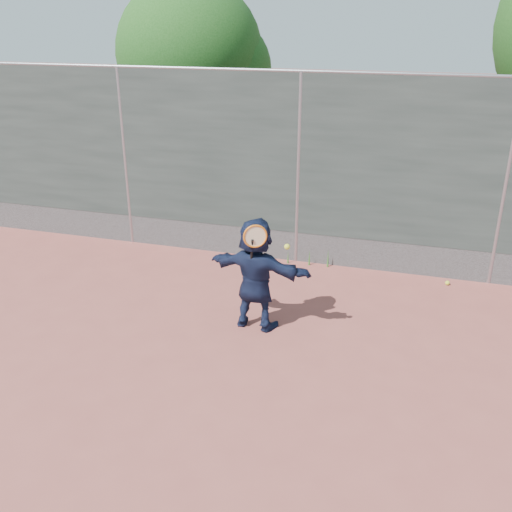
# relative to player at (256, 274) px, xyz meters

# --- Properties ---
(ground) EXTENTS (80.00, 80.00, 0.00)m
(ground) POSITION_rel_player_xyz_m (0.02, -1.25, -0.74)
(ground) COLOR #9E4C42
(ground) RESTS_ON ground
(player) EXTENTS (1.42, 0.62, 1.48)m
(player) POSITION_rel_player_xyz_m (0.00, 0.00, 0.00)
(player) COLOR #161F3D
(player) RESTS_ON ground
(ball_ground) EXTENTS (0.07, 0.07, 0.07)m
(ball_ground) POSITION_rel_player_xyz_m (2.42, 1.99, -0.71)
(ball_ground) COLOR yellow
(ball_ground) RESTS_ON ground
(fence) EXTENTS (20.00, 0.06, 3.03)m
(fence) POSITION_rel_player_xyz_m (0.02, 2.25, 0.84)
(fence) COLOR #38423D
(fence) RESTS_ON ground
(swing_action) EXTENTS (0.58, 0.20, 0.51)m
(swing_action) POSITION_rel_player_xyz_m (0.09, -0.21, 0.56)
(swing_action) COLOR orange
(swing_action) RESTS_ON ground
(tree_left) EXTENTS (3.15, 3.00, 4.53)m
(tree_left) POSITION_rel_player_xyz_m (-2.83, 5.30, 2.20)
(tree_left) COLOR #382314
(tree_left) RESTS_ON ground
(weed_clump) EXTENTS (0.68, 0.07, 0.30)m
(weed_clump) POSITION_rel_player_xyz_m (0.31, 2.13, -0.61)
(weed_clump) COLOR #387226
(weed_clump) RESTS_ON ground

